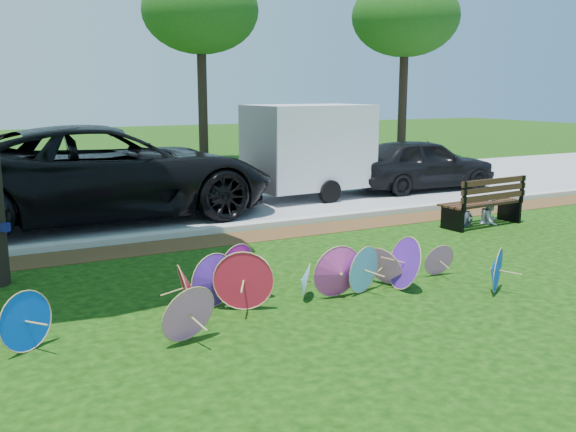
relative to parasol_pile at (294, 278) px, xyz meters
name	(u,v)px	position (x,y,z in m)	size (l,w,h in m)	color
ground	(325,313)	(0.17, -0.55, -0.36)	(90.00, 90.00, 0.00)	black
mulch_strip	(205,242)	(0.17, 3.95, -0.35)	(90.00, 1.00, 0.01)	#472D16
curb	(193,232)	(0.17, 4.65, -0.30)	(90.00, 0.30, 0.12)	#B7B5AD
street	(139,203)	(0.17, 8.80, -0.35)	(90.00, 8.00, 0.01)	gray
parasol_pile	(294,278)	(0.00, 0.00, 0.00)	(6.88, 2.49, 0.82)	#6DBEFF
black_van	(105,173)	(-1.00, 7.08, 0.70)	(3.51, 7.61, 2.12)	black
dark_pickup	(421,164)	(8.05, 7.22, 0.40)	(1.80, 4.46, 1.52)	black
cargo_trailer	(309,146)	(4.50, 7.54, 1.04)	(3.13, 1.98, 2.79)	silver
park_bench	(481,201)	(5.99, 2.67, 0.17)	(2.00, 0.76, 1.04)	black
person_left	(467,203)	(5.64, 2.72, 0.16)	(0.38, 0.25, 1.03)	#383E4C
person_right	(491,196)	(6.34, 2.72, 0.24)	(0.58, 0.45, 1.19)	silver
bg_trees	(174,6)	(3.33, 15.11, 5.41)	(25.00, 6.33, 7.40)	black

